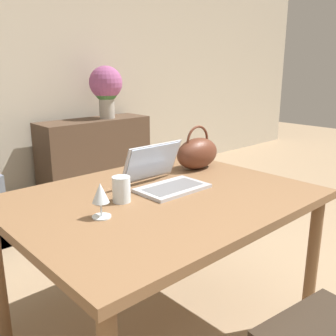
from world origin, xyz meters
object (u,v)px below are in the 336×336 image
(drinking_glass, at_px, (121,189))
(wine_glass, at_px, (101,195))
(handbag, at_px, (197,153))
(laptop, at_px, (163,175))
(flower_vase, at_px, (106,87))

(drinking_glass, relative_size, wine_glass, 0.80)
(wine_glass, distance_m, handbag, 0.85)
(wine_glass, bearing_deg, laptop, 16.40)
(laptop, distance_m, wine_glass, 0.46)
(handbag, xyz_separation_m, flower_vase, (0.66, 1.92, 0.27))
(laptop, bearing_deg, wine_glass, -163.60)
(drinking_glass, distance_m, wine_glass, 0.19)
(laptop, bearing_deg, flower_vase, 63.06)
(laptop, bearing_deg, drinking_glass, -172.12)
(wine_glass, relative_size, flower_vase, 0.26)
(laptop, height_order, drinking_glass, laptop)
(wine_glass, bearing_deg, handbag, 16.77)
(laptop, height_order, wine_glass, laptop)
(drinking_glass, bearing_deg, handbag, 13.31)
(laptop, height_order, flower_vase, flower_vase)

